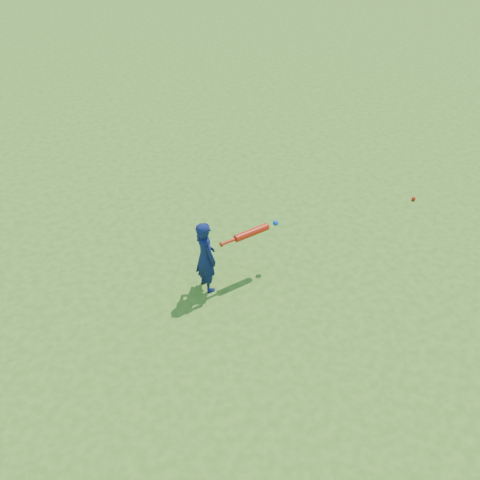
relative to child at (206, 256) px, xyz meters
The scene contains 4 objects.
ground 0.86m from the child, 45.20° to the left, with size 80.00×80.00×0.00m, color #3C731B.
child is the anchor object (origin of this frame).
ground_ball_red 3.74m from the child, ahead, with size 0.06×0.06×0.06m, color red.
bat_swing 0.68m from the child, ahead, with size 0.85×0.20×0.10m.
Camera 1 is at (-2.07, -5.23, 4.75)m, focal length 40.00 mm.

